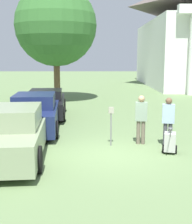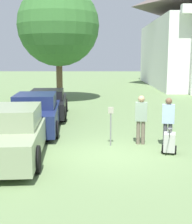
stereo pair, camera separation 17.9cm
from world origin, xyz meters
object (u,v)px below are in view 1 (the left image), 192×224
parked_car_navy (36,113)px  equipment_cart (170,142)px  parked_car_sage (15,133)px  parked_car_black (46,104)px  person_supervisor (168,119)px  parking_meter (111,119)px  person_worker (141,117)px

parked_car_navy → equipment_cart: bearing=-38.5°
parked_car_sage → equipment_cart: (4.98, 0.23, -0.36)m
parked_car_black → equipment_cart: bearing=-56.9°
parked_car_black → person_supervisor: person_supervisor is taller
parked_car_sage → parked_car_black: parked_car_sage is taller
parking_meter → equipment_cart: 2.16m
parked_car_sage → parked_car_navy: parked_car_sage is taller
parked_car_sage → parking_meter: size_ratio=3.84×
parked_car_sage → parking_meter: 3.32m
person_supervisor → equipment_cart: (-0.11, -0.82, -0.60)m
parked_car_sage → parking_meter: parked_car_sage is taller
parking_meter → person_supervisor: size_ratio=0.80×
parked_car_navy → equipment_cart: size_ratio=5.14×
parked_car_black → parking_meter: bearing=-65.3°
parked_car_black → parked_car_navy: bearing=-94.6°
parking_meter → person_supervisor: (1.99, -0.09, 0.02)m
parked_car_navy → person_worker: bearing=-32.6°
parked_car_black → equipment_cart: 8.15m
parked_car_navy → person_worker: size_ratio=2.92×
parked_car_navy → equipment_cart: (4.98, -3.35, -0.35)m
person_worker → equipment_cart: size_ratio=1.76×
parked_car_navy → equipment_cart: parked_car_navy is taller
parked_car_sage → person_supervisor: size_ratio=3.08×
parking_meter → person_supervisor: bearing=-2.5°
parked_car_sage → parked_car_navy: bearing=85.4°
person_worker → parking_meter: bearing=18.5°
parked_car_sage → person_supervisor: (5.10, 1.05, 0.24)m
person_supervisor → equipment_cart: person_supervisor is taller
person_worker → person_supervisor: (0.90, -0.30, -0.02)m
parked_car_black → person_supervisor: bearing=-52.5°
person_worker → parked_car_navy: bearing=-20.5°
parking_meter → person_worker: size_ratio=0.79×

